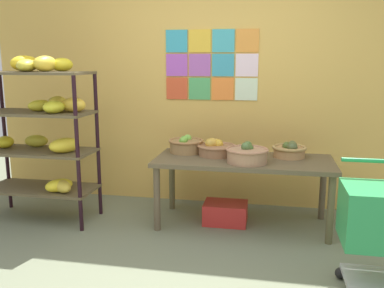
{
  "coord_description": "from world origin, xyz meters",
  "views": [
    {
      "loc": [
        0.65,
        -2.54,
        1.51
      ],
      "look_at": [
        -0.05,
        1.08,
        0.78
      ],
      "focal_mm": 38.64,
      "sensor_mm": 36.0,
      "label": 1
    }
  ],
  "objects_px": {
    "fruit_basket_left": "(289,150)",
    "fruit_basket_right": "(247,154)",
    "banana_shelf_unit": "(43,122)",
    "display_table": "(243,166)",
    "fruit_basket_centre": "(216,148)",
    "produce_crate_under_table": "(225,213)",
    "fruit_basket_back_left": "(186,145)",
    "shopping_cart": "(384,221)"
  },
  "relations": [
    {
      "from": "display_table",
      "to": "fruit_basket_back_left",
      "type": "xyz_separation_m",
      "value": [
        -0.58,
        0.18,
        0.15
      ]
    },
    {
      "from": "banana_shelf_unit",
      "to": "shopping_cart",
      "type": "distance_m",
      "value": 2.99
    },
    {
      "from": "fruit_basket_back_left",
      "to": "fruit_basket_left",
      "type": "bearing_deg",
      "value": -1.77
    },
    {
      "from": "banana_shelf_unit",
      "to": "fruit_basket_back_left",
      "type": "distance_m",
      "value": 1.37
    },
    {
      "from": "fruit_basket_centre",
      "to": "display_table",
      "type": "bearing_deg",
      "value": -22.25
    },
    {
      "from": "display_table",
      "to": "produce_crate_under_table",
      "type": "distance_m",
      "value": 0.49
    },
    {
      "from": "fruit_basket_back_left",
      "to": "produce_crate_under_table",
      "type": "height_order",
      "value": "fruit_basket_back_left"
    },
    {
      "from": "produce_crate_under_table",
      "to": "fruit_basket_back_left",
      "type": "bearing_deg",
      "value": 157.43
    },
    {
      "from": "display_table",
      "to": "banana_shelf_unit",
      "type": "bearing_deg",
      "value": -173.44
    },
    {
      "from": "display_table",
      "to": "fruit_basket_centre",
      "type": "xyz_separation_m",
      "value": [
        -0.27,
        0.11,
        0.14
      ]
    },
    {
      "from": "display_table",
      "to": "fruit_basket_back_left",
      "type": "bearing_deg",
      "value": 163.09
    },
    {
      "from": "fruit_basket_left",
      "to": "fruit_basket_centre",
      "type": "height_order",
      "value": "fruit_basket_centre"
    },
    {
      "from": "produce_crate_under_table",
      "to": "display_table",
      "type": "bearing_deg",
      "value": -0.71
    },
    {
      "from": "fruit_basket_left",
      "to": "produce_crate_under_table",
      "type": "height_order",
      "value": "fruit_basket_left"
    },
    {
      "from": "fruit_basket_left",
      "to": "fruit_basket_right",
      "type": "bearing_deg",
      "value": -143.56
    },
    {
      "from": "produce_crate_under_table",
      "to": "shopping_cart",
      "type": "relative_size",
      "value": 0.47
    },
    {
      "from": "fruit_basket_centre",
      "to": "shopping_cart",
      "type": "height_order",
      "value": "shopping_cart"
    },
    {
      "from": "fruit_basket_centre",
      "to": "produce_crate_under_table",
      "type": "bearing_deg",
      "value": -44.65
    },
    {
      "from": "banana_shelf_unit",
      "to": "shopping_cart",
      "type": "height_order",
      "value": "banana_shelf_unit"
    },
    {
      "from": "fruit_basket_centre",
      "to": "shopping_cart",
      "type": "xyz_separation_m",
      "value": [
        1.24,
        -1.14,
        -0.19
      ]
    },
    {
      "from": "banana_shelf_unit",
      "to": "fruit_basket_centre",
      "type": "xyz_separation_m",
      "value": [
        1.6,
        0.33,
        -0.26
      ]
    },
    {
      "from": "produce_crate_under_table",
      "to": "shopping_cart",
      "type": "distance_m",
      "value": 1.59
    },
    {
      "from": "fruit_basket_left",
      "to": "fruit_basket_right",
      "type": "distance_m",
      "value": 0.47
    },
    {
      "from": "fruit_basket_left",
      "to": "fruit_basket_back_left",
      "type": "xyz_separation_m",
      "value": [
        -0.99,
        0.03,
        0.01
      ]
    },
    {
      "from": "fruit_basket_left",
      "to": "display_table",
      "type": "bearing_deg",
      "value": -160.62
    },
    {
      "from": "fruit_basket_centre",
      "to": "fruit_basket_right",
      "type": "xyz_separation_m",
      "value": [
        0.31,
        -0.24,
        0.01
      ]
    },
    {
      "from": "fruit_basket_back_left",
      "to": "produce_crate_under_table",
      "type": "relative_size",
      "value": 0.85
    },
    {
      "from": "fruit_basket_left",
      "to": "fruit_basket_right",
      "type": "relative_size",
      "value": 0.85
    },
    {
      "from": "fruit_basket_right",
      "to": "fruit_basket_left",
      "type": "bearing_deg",
      "value": 36.44
    },
    {
      "from": "display_table",
      "to": "fruit_basket_back_left",
      "type": "distance_m",
      "value": 0.62
    },
    {
      "from": "fruit_basket_left",
      "to": "fruit_basket_centre",
      "type": "relative_size",
      "value": 0.86
    },
    {
      "from": "fruit_basket_back_left",
      "to": "fruit_basket_right",
      "type": "height_order",
      "value": "fruit_basket_right"
    },
    {
      "from": "fruit_basket_back_left",
      "to": "fruit_basket_centre",
      "type": "bearing_deg",
      "value": -11.98
    },
    {
      "from": "fruit_basket_right",
      "to": "banana_shelf_unit",
      "type": "bearing_deg",
      "value": -177.51
    },
    {
      "from": "fruit_basket_right",
      "to": "display_table",
      "type": "bearing_deg",
      "value": 105.85
    },
    {
      "from": "banana_shelf_unit",
      "to": "fruit_basket_left",
      "type": "distance_m",
      "value": 2.33
    },
    {
      "from": "fruit_basket_back_left",
      "to": "produce_crate_under_table",
      "type": "distance_m",
      "value": 0.76
    },
    {
      "from": "banana_shelf_unit",
      "to": "shopping_cart",
      "type": "relative_size",
      "value": 1.82
    },
    {
      "from": "fruit_basket_back_left",
      "to": "fruit_basket_centre",
      "type": "height_order",
      "value": "fruit_basket_back_left"
    },
    {
      "from": "display_table",
      "to": "fruit_basket_centre",
      "type": "height_order",
      "value": "fruit_basket_centre"
    },
    {
      "from": "fruit_basket_back_left",
      "to": "shopping_cart",
      "type": "xyz_separation_m",
      "value": [
        1.55,
        -1.21,
        -0.2
      ]
    },
    {
      "from": "fruit_basket_left",
      "to": "produce_crate_under_table",
      "type": "relative_size",
      "value": 0.78
    }
  ]
}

